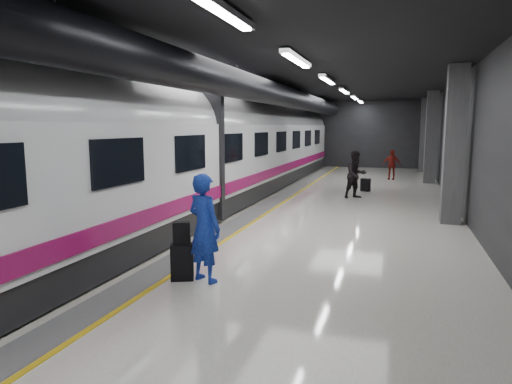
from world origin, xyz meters
The scene contains 9 objects.
ground centered at (0.00, 0.00, 0.00)m, with size 40.00×40.00×0.00m, color silver.
platform_hall centered at (-0.29, 0.96, 3.54)m, with size 10.02×40.02×4.51m.
train centered at (-3.25, 0.00, 2.07)m, with size 3.05×38.00×4.05m.
traveler_main centered at (-0.23, -4.77, 0.98)m, with size 0.72×0.47×1.97m, color blue.
suitcase_main centered at (-0.65, -4.84, 0.33)m, with size 0.41×0.26×0.67m, color black.
shoulder_bag centered at (-0.65, -4.83, 0.87)m, with size 0.31×0.16×0.41m, color black.
traveler_far_a centered at (1.49, 5.92, 0.93)m, with size 0.90×0.70×1.85m, color black.
traveler_far_b centered at (2.72, 12.99, 0.79)m, with size 0.92×0.38×1.58m, color maroon.
suitcase_far centered at (1.73, 8.03, 0.28)m, with size 0.38×0.25×0.56m, color black.
Camera 1 is at (3.03, -12.12, 2.78)m, focal length 32.00 mm.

